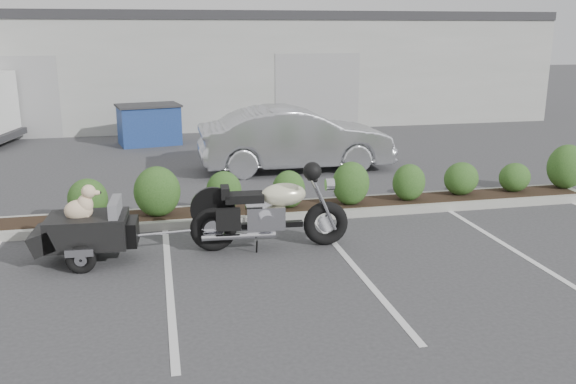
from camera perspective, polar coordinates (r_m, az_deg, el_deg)
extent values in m
plane|color=#38383A|center=(9.38, -1.93, -6.28)|extent=(90.00, 90.00, 0.00)
cube|color=#9E9E93|center=(11.59, 0.95, -1.69)|extent=(12.00, 1.00, 0.15)
cube|color=#9EA099|center=(25.69, -9.04, 11.71)|extent=(26.00, 10.00, 4.00)
torus|color=black|center=(9.68, -6.99, -3.44)|extent=(0.74, 0.23, 0.73)
torus|color=black|center=(9.89, 3.55, -2.95)|extent=(0.74, 0.23, 0.73)
cylinder|color=silver|center=(9.68, -6.99, -3.44)|extent=(0.31, 0.15, 0.31)
cylinder|color=silver|center=(9.89, 3.55, -2.95)|extent=(0.27, 0.13, 0.26)
cylinder|color=silver|center=(9.65, 3.28, -0.88)|extent=(0.48, 0.08, 0.97)
cylinder|color=silver|center=(9.86, 3.01, -0.53)|extent=(0.48, 0.08, 0.97)
cylinder|color=silver|center=(9.61, 2.16, 1.64)|extent=(0.08, 0.77, 0.04)
cylinder|color=silver|center=(9.72, 3.92, 0.70)|extent=(0.14, 0.20, 0.20)
sphere|color=black|center=(9.26, 2.28, 1.96)|extent=(0.30, 0.30, 0.28)
cube|color=silver|center=(9.68, -2.15, -2.30)|extent=(0.62, 0.41, 0.37)
cube|color=black|center=(9.74, -1.50, -3.07)|extent=(0.99, 0.17, 0.09)
ellipsoid|color=#EFECC0|center=(9.62, -0.42, -0.23)|extent=(0.75, 0.45, 0.36)
cube|color=black|center=(9.56, -4.13, -0.51)|extent=(0.62, 0.37, 0.13)
cube|color=black|center=(9.51, -5.92, -0.01)|extent=(0.15, 0.34, 0.18)
cylinder|color=silver|center=(9.53, -4.62, -4.15)|extent=(1.15, 0.17, 0.10)
cylinder|color=silver|center=(9.90, -4.80, -3.41)|extent=(1.15, 0.17, 0.10)
cube|color=black|center=(9.32, -5.62, -2.57)|extent=(0.38, 0.18, 0.33)
cube|color=black|center=(9.61, -18.20, -3.41)|extent=(1.20, 0.86, 0.46)
cube|color=slate|center=(9.46, -15.86, -1.63)|extent=(0.17, 0.69, 0.33)
cube|color=slate|center=(9.57, -17.93, -2.74)|extent=(0.81, 0.73, 0.04)
cube|color=black|center=(9.75, -21.66, -3.93)|extent=(0.46, 0.81, 0.40)
cube|color=black|center=(9.54, -14.53, -3.60)|extent=(0.25, 0.56, 0.37)
torus|color=black|center=(9.29, -18.82, -6.04)|extent=(0.43, 0.15, 0.43)
torus|color=black|center=(10.14, -17.97, -4.19)|extent=(0.43, 0.15, 0.43)
cube|color=silver|center=(9.19, -18.94, -5.39)|extent=(0.40, 0.11, 0.11)
cube|color=silver|center=(10.15, -17.98, -3.39)|extent=(0.40, 0.11, 0.11)
cylinder|color=black|center=(9.71, -18.37, -5.07)|extent=(0.10, 0.99, 0.04)
cylinder|color=silver|center=(9.54, -12.93, -3.99)|extent=(0.66, 0.08, 0.04)
ellipsoid|color=beige|center=(9.53, -19.00, -1.66)|extent=(0.43, 0.30, 0.33)
ellipsoid|color=beige|center=(9.49, -18.46, -1.13)|extent=(0.25, 0.24, 0.30)
sphere|color=beige|center=(9.43, -18.17, 0.04)|extent=(0.22, 0.22, 0.21)
ellipsoid|color=beige|center=(9.42, -17.57, -0.07)|extent=(0.16, 0.10, 0.08)
sphere|color=black|center=(9.41, -17.17, -0.05)|extent=(0.04, 0.04, 0.04)
ellipsoid|color=beige|center=(9.38, -18.50, 0.06)|extent=(0.06, 0.05, 0.11)
ellipsoid|color=beige|center=(9.49, -18.38, 0.25)|extent=(0.06, 0.05, 0.11)
cylinder|color=beige|center=(9.48, -18.22, -2.44)|extent=(0.05, 0.05, 0.13)
cylinder|color=beige|center=(9.61, -18.11, -2.21)|extent=(0.05, 0.05, 0.13)
imported|color=#B5B6BD|center=(15.08, 0.74, 5.01)|extent=(4.75, 1.66, 1.56)
cube|color=navy|center=(19.03, -12.87, 6.12)|extent=(1.93, 1.47, 1.16)
cube|color=#2D2D30|center=(18.95, -12.97, 7.91)|extent=(2.04, 1.58, 0.06)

